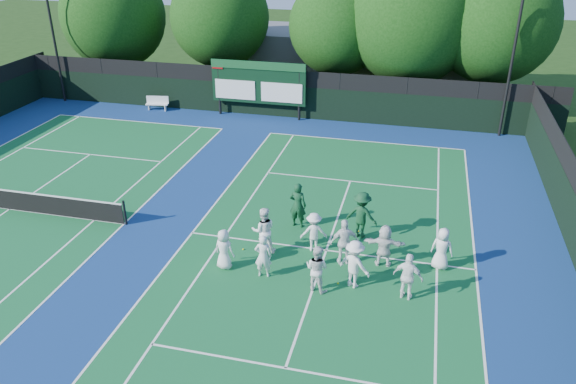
% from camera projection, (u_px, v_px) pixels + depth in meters
% --- Properties ---
extents(ground, '(120.00, 120.00, 0.00)m').
position_uv_depth(ground, '(321.00, 265.00, 20.54)').
color(ground, '#18340E').
rests_on(ground, ground).
extents(court_apron, '(34.00, 32.00, 0.01)m').
position_uv_depth(court_apron, '(180.00, 231.00, 22.69)').
color(court_apron, navy).
rests_on(court_apron, ground).
extents(near_court, '(11.05, 23.85, 0.01)m').
position_uv_depth(near_court, '(326.00, 250.00, 21.40)').
color(near_court, '#125A2B').
rests_on(near_court, ground).
extents(left_court, '(11.05, 23.85, 0.01)m').
position_uv_depth(left_court, '(10.00, 209.00, 24.41)').
color(left_court, '#125A2B').
rests_on(left_court, ground).
extents(back_fence, '(34.00, 0.08, 3.00)m').
position_uv_depth(back_fence, '(276.00, 95.00, 35.15)').
color(back_fence, black).
rests_on(back_fence, ground).
extents(scoreboard, '(6.00, 0.21, 3.55)m').
position_uv_depth(scoreboard, '(258.00, 83.00, 34.64)').
color(scoreboard, black).
rests_on(scoreboard, ground).
extents(clubhouse, '(18.00, 6.00, 4.00)m').
position_uv_depth(clubhouse, '(357.00, 60.00, 40.97)').
color(clubhouse, '#5D5E63').
rests_on(clubhouse, ground).
extents(light_pole_left, '(1.20, 0.30, 10.12)m').
position_uv_depth(light_pole_left, '(48.00, 6.00, 35.93)').
color(light_pole_left, black).
rests_on(light_pole_left, ground).
extents(light_pole_right, '(1.20, 0.30, 10.12)m').
position_uv_depth(light_pole_right, '(519.00, 24.00, 29.80)').
color(light_pole_right, black).
rests_on(light_pole_right, ground).
extents(tennis_net, '(11.30, 0.10, 1.10)m').
position_uv_depth(tennis_net, '(7.00, 199.00, 24.20)').
color(tennis_net, black).
rests_on(tennis_net, ground).
extents(bench, '(1.50, 0.64, 0.92)m').
position_uv_depth(bench, '(157.00, 103.00, 36.68)').
color(bench, white).
rests_on(bench, ground).
extents(tree_a, '(7.24, 7.24, 8.78)m').
position_uv_depth(tree_a, '(116.00, 19.00, 39.36)').
color(tree_a, black).
rests_on(tree_a, ground).
extents(tree_b, '(6.61, 6.61, 8.69)m').
position_uv_depth(tree_b, '(222.00, 20.00, 37.55)').
color(tree_b, black).
rests_on(tree_b, ground).
extents(tree_c, '(6.30, 6.30, 8.32)m').
position_uv_depth(tree_c, '(340.00, 28.00, 35.93)').
color(tree_c, black).
rests_on(tree_c, ground).
extents(tree_d, '(8.37, 8.37, 10.11)m').
position_uv_depth(tree_d, '(414.00, 20.00, 34.63)').
color(tree_d, black).
rests_on(tree_d, ground).
extents(tree_e, '(7.42, 7.42, 9.51)m').
position_uv_depth(tree_e, '(498.00, 25.00, 33.61)').
color(tree_e, black).
rests_on(tree_e, ground).
extents(tennis_ball_0, '(0.07, 0.07, 0.07)m').
position_uv_depth(tennis_ball_0, '(313.00, 266.00, 20.42)').
color(tennis_ball_0, '#C9D819').
rests_on(tennis_ball_0, ground).
extents(tennis_ball_1, '(0.07, 0.07, 0.07)m').
position_uv_depth(tennis_ball_1, '(359.00, 231.00, 22.65)').
color(tennis_ball_1, '#C9D819').
rests_on(tennis_ball_1, ground).
extents(tennis_ball_3, '(0.07, 0.07, 0.07)m').
position_uv_depth(tennis_ball_3, '(243.00, 249.00, 21.42)').
color(tennis_ball_3, '#C9D819').
rests_on(tennis_ball_3, ground).
extents(tennis_ball_5, '(0.07, 0.07, 0.07)m').
position_uv_depth(tennis_ball_5, '(338.00, 283.00, 19.44)').
color(tennis_ball_5, '#C9D819').
rests_on(tennis_ball_5, ground).
extents(player_front_0, '(0.84, 0.64, 1.54)m').
position_uv_depth(player_front_0, '(224.00, 249.00, 20.04)').
color(player_front_0, silver).
rests_on(player_front_0, ground).
extents(player_front_1, '(0.65, 0.48, 1.65)m').
position_uv_depth(player_front_1, '(263.00, 256.00, 19.54)').
color(player_front_1, white).
rests_on(player_front_1, ground).
extents(player_front_2, '(0.99, 0.87, 1.70)m').
position_uv_depth(player_front_2, '(317.00, 268.00, 18.82)').
color(player_front_2, silver).
rests_on(player_front_2, ground).
extents(player_front_3, '(1.31, 1.06, 1.77)m').
position_uv_depth(player_front_3, '(354.00, 264.00, 18.98)').
color(player_front_3, silver).
rests_on(player_front_3, ground).
extents(player_front_4, '(1.07, 0.64, 1.71)m').
position_uv_depth(player_front_4, '(408.00, 277.00, 18.37)').
color(player_front_4, white).
rests_on(player_front_4, ground).
extents(player_back_0, '(1.07, 0.95, 1.85)m').
position_uv_depth(player_back_0, '(264.00, 230.00, 20.95)').
color(player_back_0, white).
rests_on(player_back_0, ground).
extents(player_back_1, '(1.13, 0.84, 1.57)m').
position_uv_depth(player_back_1, '(314.00, 232.00, 21.11)').
color(player_back_1, silver).
rests_on(player_back_1, ground).
extents(player_back_2, '(1.14, 0.81, 1.80)m').
position_uv_depth(player_back_2, '(344.00, 242.00, 20.24)').
color(player_back_2, white).
rests_on(player_back_2, ground).
extents(player_back_3, '(1.53, 0.53, 1.63)m').
position_uv_depth(player_back_3, '(384.00, 246.00, 20.18)').
color(player_back_3, silver).
rests_on(player_back_3, ground).
extents(player_back_4, '(0.88, 0.67, 1.62)m').
position_uv_depth(player_back_4, '(442.00, 249.00, 20.01)').
color(player_back_4, white).
rests_on(player_back_4, ground).
extents(coach_left, '(0.76, 0.54, 1.94)m').
position_uv_depth(coach_left, '(298.00, 205.00, 22.68)').
color(coach_left, '#103B20').
rests_on(coach_left, ground).
extents(coach_right, '(1.38, 0.98, 1.94)m').
position_uv_depth(coach_right, '(362.00, 215.00, 21.93)').
color(coach_right, '#103C20').
rests_on(coach_right, ground).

